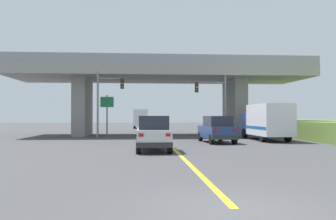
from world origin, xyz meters
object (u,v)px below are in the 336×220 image
Objects in this scene: suv_lead at (153,133)px; highway_sign at (107,107)px; box_truck at (266,121)px; traffic_signal_nearside at (215,98)px; suv_crossing at (217,129)px; semi_truck_distant at (141,119)px; traffic_signal_farside at (106,96)px.

suv_lead is 1.18× the size of highway_sign.
traffic_signal_nearside reaches higher than box_truck.
traffic_signal_nearside is (1.32, 6.73, 2.75)m from suv_crossing.
suv_crossing is 7.39m from traffic_signal_nearside.
suv_lead is 0.80× the size of traffic_signal_nearside.
semi_truck_distant is at bearing 91.10° from suv_lead.
suv_lead is at bearing -133.27° from suv_crossing.
highway_sign is (-10.36, 1.78, -0.83)m from traffic_signal_nearside.
semi_truck_distant is (-10.46, 31.44, 0.05)m from box_truck.
suv_crossing is 12.56m from highway_sign.
suv_lead is at bearing -116.41° from traffic_signal_nearside.
highway_sign is (-4.01, 14.56, 1.92)m from suv_lead.
semi_truck_distant reaches higher than suv_crossing.
suv_crossing is at bearing -80.27° from semi_truck_distant.
traffic_signal_farside is at bearing 162.32° from box_truck.
suv_crossing is 34.25m from semi_truck_distant.
suv_crossing is 1.17× the size of highway_sign.
suv_lead is 7.86m from suv_crossing.
suv_lead is at bearing -88.90° from semi_truck_distant.
highway_sign is (-0.07, 1.85, -0.95)m from traffic_signal_farside.
semi_truck_distant reaches higher than box_truck.
traffic_signal_nearside reaches higher than highway_sign.
traffic_signal_nearside is at bearing 0.38° from traffic_signal_farside.
suv_crossing is 0.78× the size of traffic_signal_farside.
semi_truck_distant is (-7.11, 27.02, -2.13)m from traffic_signal_nearside.
box_truck is at bearing -24.32° from highway_sign.
box_truck is 1.18× the size of traffic_signal_nearside.
traffic_signal_nearside is 10.54m from highway_sign.
traffic_signal_nearside reaches higher than semi_truck_distant.
suv_lead is 12.81m from box_truck.
traffic_signal_nearside is at bearing 63.59° from suv_lead.
suv_crossing is 0.68× the size of box_truck.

